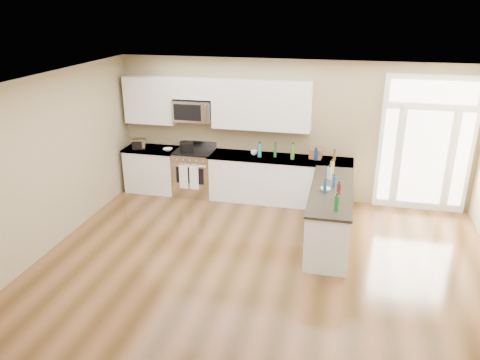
# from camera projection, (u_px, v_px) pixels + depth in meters

# --- Properties ---
(ground) EXTENTS (8.00, 8.00, 0.00)m
(ground) POSITION_uv_depth(u_px,v_px,m) (247.00, 311.00, 6.16)
(ground) COLOR #472F14
(room_shell) EXTENTS (8.00, 8.00, 8.00)m
(room_shell) POSITION_uv_depth(u_px,v_px,m) (248.00, 192.00, 5.55)
(room_shell) COLOR #9A8862
(room_shell) RESTS_ON ground
(back_cabinet_left) EXTENTS (1.10, 0.66, 0.94)m
(back_cabinet_left) POSITION_uv_depth(u_px,v_px,m) (153.00, 171.00, 9.96)
(back_cabinet_left) COLOR white
(back_cabinet_left) RESTS_ON ground
(back_cabinet_right) EXTENTS (2.85, 0.66, 0.94)m
(back_cabinet_right) POSITION_uv_depth(u_px,v_px,m) (279.00, 181.00, 9.39)
(back_cabinet_right) COLOR white
(back_cabinet_right) RESTS_ON ground
(peninsula_cabinet) EXTENTS (0.69, 2.32, 0.94)m
(peninsula_cabinet) POSITION_uv_depth(u_px,v_px,m) (330.00, 217.00, 7.84)
(peninsula_cabinet) COLOR white
(peninsula_cabinet) RESTS_ON ground
(upper_cabinet_left) EXTENTS (1.04, 0.33, 0.95)m
(upper_cabinet_left) POSITION_uv_depth(u_px,v_px,m) (150.00, 100.00, 9.56)
(upper_cabinet_left) COLOR white
(upper_cabinet_left) RESTS_ON room_shell
(upper_cabinet_right) EXTENTS (1.94, 0.33, 0.95)m
(upper_cabinet_right) POSITION_uv_depth(u_px,v_px,m) (261.00, 105.00, 9.07)
(upper_cabinet_right) COLOR white
(upper_cabinet_right) RESTS_ON room_shell
(upper_cabinet_short) EXTENTS (0.82, 0.33, 0.40)m
(upper_cabinet_short) POSITION_uv_depth(u_px,v_px,m) (193.00, 88.00, 9.27)
(upper_cabinet_short) COLOR white
(upper_cabinet_short) RESTS_ON room_shell
(microwave) EXTENTS (0.78, 0.41, 0.42)m
(microwave) POSITION_uv_depth(u_px,v_px,m) (193.00, 111.00, 9.39)
(microwave) COLOR silver
(microwave) RESTS_ON room_shell
(entry_door) EXTENTS (1.70, 0.10, 2.60)m
(entry_door) POSITION_uv_depth(u_px,v_px,m) (426.00, 145.00, 8.75)
(entry_door) COLOR white
(entry_door) RESTS_ON ground
(kitchen_range) EXTENTS (0.79, 0.70, 1.08)m
(kitchen_range) POSITION_uv_depth(u_px,v_px,m) (195.00, 172.00, 9.75)
(kitchen_range) COLOR silver
(kitchen_range) RESTS_ON ground
(stockpot) EXTENTS (0.36, 0.36, 0.21)m
(stockpot) POSITION_uv_depth(u_px,v_px,m) (186.00, 147.00, 9.48)
(stockpot) COLOR black
(stockpot) RESTS_ON kitchen_range
(toaster_oven) EXTENTS (0.30, 0.26, 0.22)m
(toaster_oven) POSITION_uv_depth(u_px,v_px,m) (139.00, 144.00, 9.68)
(toaster_oven) COLOR silver
(toaster_oven) RESTS_ON back_cabinet_left
(cardboard_box) EXTENTS (0.25, 0.20, 0.19)m
(cardboard_box) POSITION_uv_depth(u_px,v_px,m) (316.00, 154.00, 9.10)
(cardboard_box) COLOR brown
(cardboard_box) RESTS_ON back_cabinet_right
(bowl_left) EXTENTS (0.21, 0.21, 0.05)m
(bowl_left) POSITION_uv_depth(u_px,v_px,m) (168.00, 149.00, 9.61)
(bowl_left) COLOR white
(bowl_left) RESTS_ON back_cabinet_left
(bowl_peninsula) EXTENTS (0.21, 0.21, 0.05)m
(bowl_peninsula) POSITION_uv_depth(u_px,v_px,m) (325.00, 189.00, 7.58)
(bowl_peninsula) COLOR white
(bowl_peninsula) RESTS_ON peninsula_cabinet
(cup_counter) EXTENTS (0.13, 0.13, 0.10)m
(cup_counter) POSITION_uv_depth(u_px,v_px,m) (254.00, 153.00, 9.33)
(cup_counter) COLOR white
(cup_counter) RESTS_ON back_cabinet_right
(counter_bottles) EXTENTS (1.66, 2.43, 0.31)m
(counter_bottles) POSITION_uv_depth(u_px,v_px,m) (309.00, 167.00, 8.32)
(counter_bottles) COLOR #19591E
(counter_bottles) RESTS_ON back_cabinet_right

